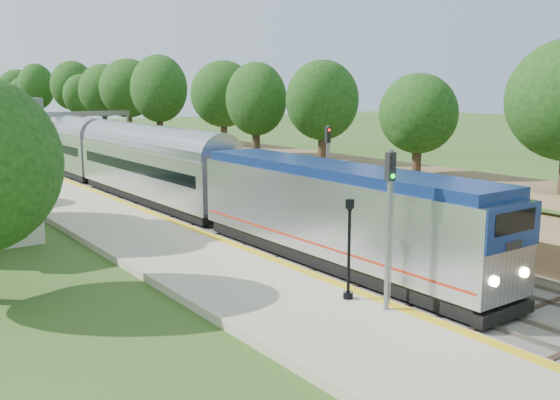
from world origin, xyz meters
TOP-DOWN VIEW (x-y plane):
  - trackbed at (2.00, 60.00)m, footprint 9.50×170.00m
  - platform at (-5.20, 16.00)m, footprint 6.40×68.00m
  - yellow_stripe at (-2.35, 16.00)m, footprint 0.55×68.00m
  - embankment at (10.35, 60.00)m, footprint 10.64×170.00m
  - signal_gantry at (2.47, 54.99)m, footprint 8.40×0.38m
  - trees_behind_platform at (-11.17, 20.67)m, footprint 7.82×53.32m
  - train at (0.00, 56.46)m, footprint 3.19×105.96m
  - lamppost_far at (-3.24, 9.51)m, footprint 0.39×0.39m
  - signal_platform at (-2.90, 7.77)m, footprint 0.35×0.28m
  - signal_farside at (6.20, 22.04)m, footprint 0.33×0.27m

SIDE VIEW (x-z plane):
  - trackbed at x=2.00m, z-range -0.07..0.21m
  - platform at x=-5.20m, z-range 0.00..0.38m
  - yellow_stripe at x=-2.35m, z-range 0.38..0.39m
  - embankment at x=10.35m, z-range -3.89..7.80m
  - lamppost_far at x=-3.24m, z-range 0.17..4.13m
  - train at x=0.00m, z-range 0.05..4.74m
  - signal_farside at x=6.20m, z-range 0.80..6.89m
  - signal_platform at x=-2.90m, z-range 1.07..7.06m
  - trees_behind_platform at x=-11.17m, z-range 0.93..8.14m
  - signal_gantry at x=2.47m, z-range 1.72..7.92m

